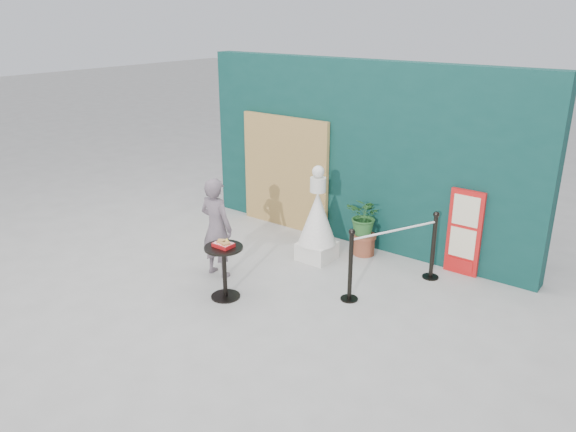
{
  "coord_description": "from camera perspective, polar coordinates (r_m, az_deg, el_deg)",
  "views": [
    {
      "loc": [
        4.47,
        -4.64,
        3.7
      ],
      "look_at": [
        0.0,
        1.2,
        1.0
      ],
      "focal_mm": 35.0,
      "sensor_mm": 36.0,
      "label": 1
    }
  ],
  "objects": [
    {
      "name": "cafe_table",
      "position": [
        7.62,
        -6.49,
        -4.86
      ],
      "size": [
        0.52,
        0.52,
        0.75
      ],
      "color": "black",
      "rests_on": "ground"
    },
    {
      "name": "bamboo_fence",
      "position": [
        9.97,
        -0.31,
        4.42
      ],
      "size": [
        1.8,
        0.08,
        2.0
      ],
      "primitive_type": "cube",
      "color": "tan",
      "rests_on": "ground"
    },
    {
      "name": "statue",
      "position": [
        8.69,
        3.0,
        -0.62
      ],
      "size": [
        0.6,
        0.6,
        1.53
      ],
      "color": "silver",
      "rests_on": "ground"
    },
    {
      "name": "stanchion_barrier",
      "position": [
        7.94,
        10.67,
        -4.03
      ],
      "size": [
        0.84,
        1.54,
        1.03
      ],
      "color": "black",
      "rests_on": "ground"
    },
    {
      "name": "menu_board",
      "position": [
        8.58,
        17.47,
        -1.65
      ],
      "size": [
        0.5,
        0.07,
        1.3
      ],
      "color": "red",
      "rests_on": "ground"
    },
    {
      "name": "food_basket",
      "position": [
        7.5,
        -6.56,
        -2.85
      ],
      "size": [
        0.26,
        0.19,
        0.11
      ],
      "color": "#B01215",
      "rests_on": "cafe_table"
    },
    {
      "name": "back_wall",
      "position": [
        9.25,
        7.4,
        6.22
      ],
      "size": [
        6.0,
        0.3,
        3.0
      ],
      "primitive_type": "cube",
      "color": "#0B322E",
      "rests_on": "ground"
    },
    {
      "name": "woman",
      "position": [
        8.19,
        -7.28,
        -1.17
      ],
      "size": [
        0.56,
        0.37,
        1.49
      ],
      "primitive_type": "imported",
      "rotation": [
        0.0,
        0.0,
        3.18
      ],
      "color": "slate",
      "rests_on": "ground"
    },
    {
      "name": "planter",
      "position": [
        8.96,
        7.83,
        -0.56
      ],
      "size": [
        0.57,
        0.49,
        0.97
      ],
      "color": "brown",
      "rests_on": "ground"
    },
    {
      "name": "ground",
      "position": [
        7.43,
        -5.71,
        -9.81
      ],
      "size": [
        60.0,
        60.0,
        0.0
      ],
      "primitive_type": "plane",
      "color": "#ADAAA5",
      "rests_on": "ground"
    }
  ]
}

